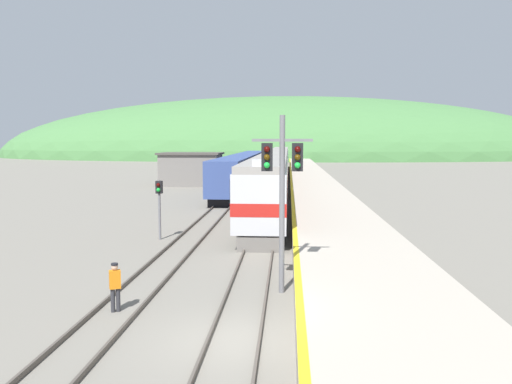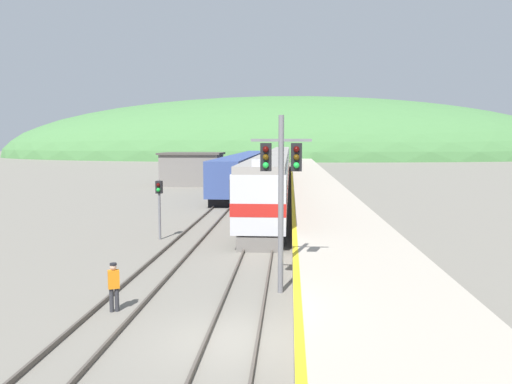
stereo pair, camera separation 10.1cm
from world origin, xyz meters
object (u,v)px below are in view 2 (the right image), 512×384
Objects in this scene: express_train_lead_car at (267,187)px; signal_mast_main at (281,179)px; carriage_third at (280,162)px; carriage_fourth at (282,158)px; siding_train at (245,169)px; signal_post_siding at (159,197)px; carriage_second at (276,170)px; track_worker at (114,284)px.

signal_mast_main is at bearing -85.66° from express_train_lead_car.
carriage_third is (0.00, 41.85, -0.01)m from express_train_lead_car.
signal_mast_main reaches higher than express_train_lead_car.
carriage_third is at bearing -90.00° from carriage_fourth.
express_train_lead_car is 0.46× the size of siding_train.
signal_mast_main is at bearing -88.76° from carriage_third.
signal_post_siding is (-5.82, -48.97, 0.11)m from carriage_third.
siding_train is 35.62m from signal_post_siding.
carriage_third is at bearing 91.24° from signal_mast_main.
carriage_fourth is at bearing 90.00° from carriage_second.
express_train_lead_car reaches higher than carriage_second.
signal_post_siding is at bearing -101.55° from carriage_second.
signal_post_siding reaches higher than track_worker.
signal_mast_main reaches higher than signal_post_siding.
siding_train is (-4.10, 7.11, -0.33)m from carriage_second.
signal_post_siding is 12.24m from track_worker.
express_train_lead_car is 16.87m from signal_mast_main.
carriage_second reaches higher than siding_train.
carriage_second is 8.22m from siding_train.
siding_train is 47.62m from track_worker.
carriage_second is 1.00× the size of carriage_fourth.
carriage_second and carriage_third have the same top height.
express_train_lead_car is 41.85m from carriage_third.
signal_post_siding is (-7.09, 9.59, -1.79)m from signal_mast_main.
signal_post_siding is at bearing -92.77° from siding_train.
carriage_second reaches higher than signal_post_siding.
express_train_lead_car is at bearing -90.00° from carriage_fourth.
carriage_second and carriage_fourth have the same top height.
carriage_third is 5.75× the size of signal_post_siding.
carriage_second is 5.75× the size of signal_post_siding.
siding_train is at bearing 87.23° from signal_post_siding.
express_train_lead_car reaches higher than track_worker.
track_worker is at bearing -93.91° from carriage_third.
carriage_second is 41.03m from carriage_fourth.
express_train_lead_car is 9.20m from signal_post_siding.
express_train_lead_car is 12.73× the size of track_worker.
carriage_third is 61.16m from track_worker.
siding_train is 13.29× the size of signal_post_siding.
express_train_lead_car is 1.06× the size of carriage_second.
express_train_lead_car is at bearing -81.80° from siding_train.
siding_train is at bearing 89.92° from track_worker.
track_worker is at bearing -102.27° from express_train_lead_car.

